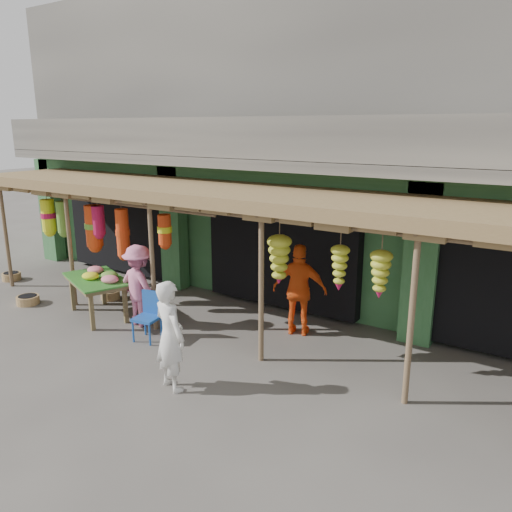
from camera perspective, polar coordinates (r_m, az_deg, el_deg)
The scene contains 11 objects.
ground at distance 9.48m, azimuth -3.91°, elevation -9.84°, with size 80.00×80.00×0.00m, color #514C47.
building at distance 12.85m, azimuth 9.34°, elevation 11.97°, with size 16.40×6.80×7.00m.
awning at distance 9.47m, azimuth -2.00°, elevation 6.47°, with size 14.00×2.70×2.79m.
flower_table at distance 10.95m, azimuth -17.61°, elevation -2.65°, with size 1.89×1.51×0.99m.
blue_chair at distance 9.66m, azimuth -12.11°, elevation -6.39°, with size 0.50×0.51×0.92m.
basket_left at distance 14.59m, azimuth -26.16°, elevation -2.10°, with size 0.47×0.47×0.20m, color olive.
basket_mid at distance 12.49m, azimuth -24.61°, elevation -4.59°, with size 0.50×0.50×0.19m, color #A28448.
basket_right at distance 12.17m, azimuth -16.31°, elevation -4.29°, with size 0.44×0.44×0.20m, color #A6834D.
person_front at distance 7.71m, azimuth -9.80°, elevation -8.96°, with size 0.63×0.41×1.73m, color white.
person_vendor at distance 9.56m, azimuth 5.02°, elevation -3.89°, with size 1.05×0.44×1.79m, color #F05416.
person_shopper at distance 10.25m, azimuth -13.18°, elevation -3.31°, with size 1.08×0.62×1.66m, color pink.
Camera 1 is at (5.27, -6.84, 3.92)m, focal length 35.00 mm.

